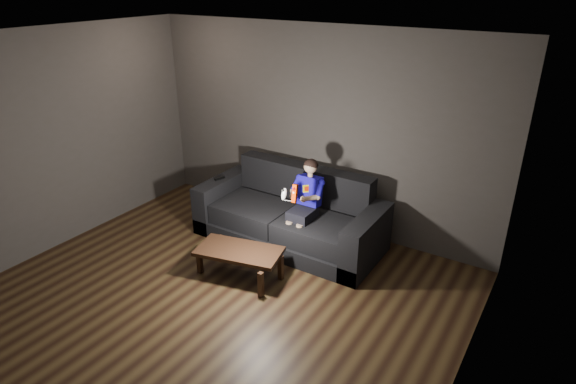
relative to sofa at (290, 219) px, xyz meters
The scene contains 11 objects.
floor 1.87m from the sofa, 89.90° to the right, with size 5.00×5.00×0.00m, color black.
back_wall 1.23m from the sofa, 89.71° to the left, with size 5.00×0.04×2.70m, color #3A3532.
left_wall 3.28m from the sofa, 143.47° to the right, with size 0.04×5.00×2.70m, color #3A3532.
right_wall 3.28m from the sofa, 36.46° to the right, with size 0.04×5.00×2.70m, color #3A3532.
ceiling 3.03m from the sofa, 89.90° to the right, with size 5.00×5.00×0.02m, color silver.
sofa is the anchor object (origin of this frame).
child 0.52m from the sofa, 15.90° to the right, with size 0.42×0.51×1.02m.
wii_remote_red 0.87m from the sofa, 53.23° to the right, with size 0.06×0.08×0.22m.
nunchuk_white 0.79m from the sofa, 66.28° to the right, with size 0.09×0.11×0.16m.
wii_remote_black 1.16m from the sofa, behind, with size 0.08×0.15×0.03m.
coffee_table 1.03m from the sofa, 92.92° to the right, with size 1.05×0.69×0.35m.
Camera 1 is at (2.95, -2.88, 3.23)m, focal length 30.00 mm.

